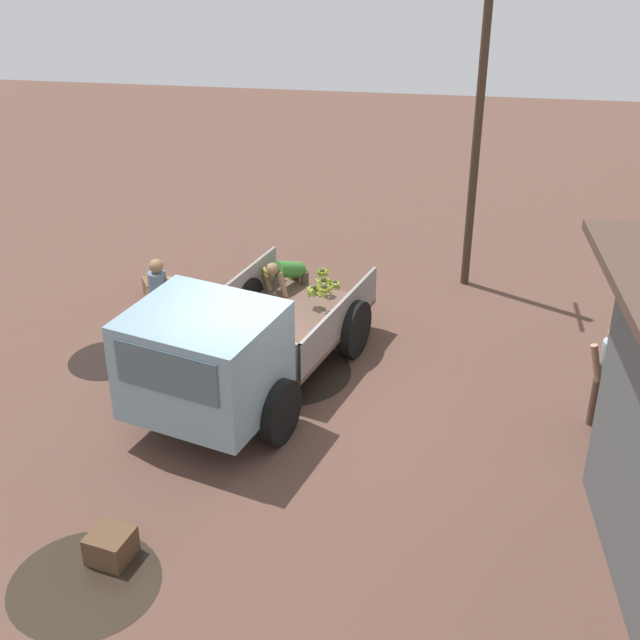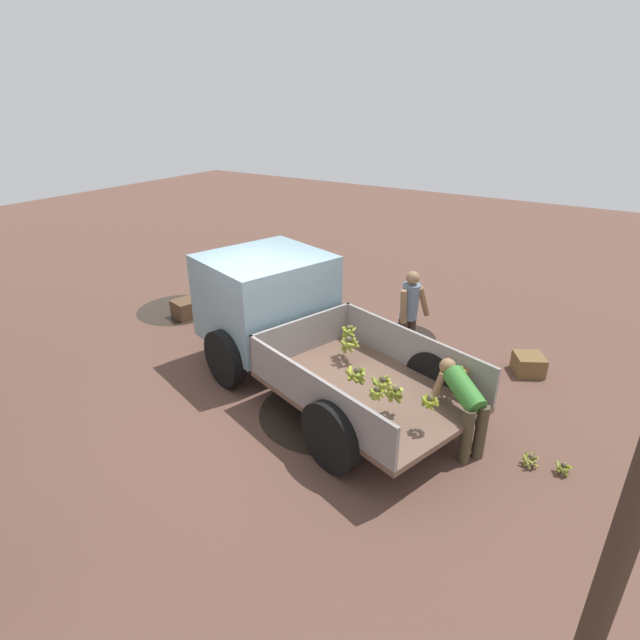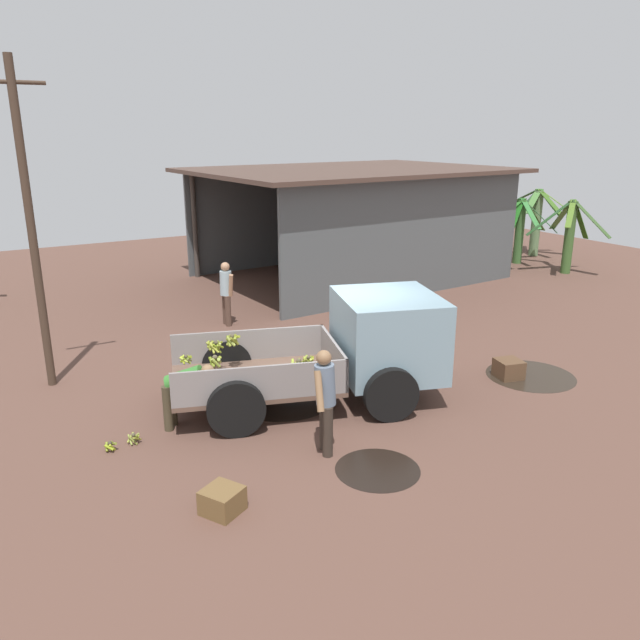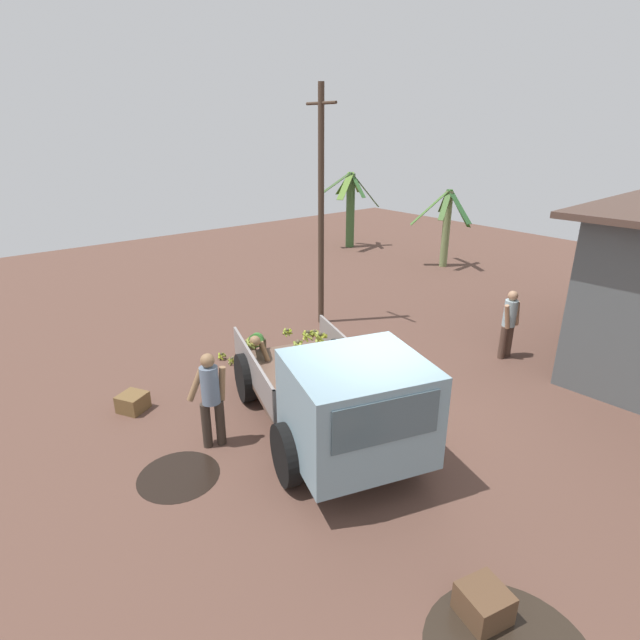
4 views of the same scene
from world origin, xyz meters
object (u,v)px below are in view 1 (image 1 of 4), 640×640
(utility_pole, at_px, (478,124))
(banana_bunch_on_ground_1, at_px, (292,286))
(person_foreground_visitor, at_px, (159,302))
(person_worker_loading, at_px, (290,278))
(cargo_truck, at_px, (222,354))
(person_bystander_near_shed, at_px, (608,373))
(wooden_crate_0, at_px, (157,288))
(banana_bunch_on_ground_0, at_px, (292,277))
(wooden_crate_1, at_px, (111,546))

(utility_pole, bearing_deg, banana_bunch_on_ground_1, -76.36)
(person_foreground_visitor, distance_m, banana_bunch_on_ground_1, 3.05)
(utility_pole, height_order, person_worker_loading, utility_pole)
(person_worker_loading, bearing_deg, cargo_truck, 27.48)
(person_foreground_visitor, height_order, person_bystander_near_shed, person_foreground_visitor)
(person_foreground_visitor, relative_size, wooden_crate_0, 3.61)
(person_foreground_visitor, distance_m, banana_bunch_on_ground_0, 3.32)
(banana_bunch_on_ground_1, distance_m, wooden_crate_1, 7.05)
(banana_bunch_on_ground_1, relative_size, wooden_crate_1, 0.48)
(banana_bunch_on_ground_0, bearing_deg, person_bystander_near_shed, 52.19)
(person_worker_loading, height_order, banana_bunch_on_ground_0, person_worker_loading)
(cargo_truck, relative_size, wooden_crate_1, 10.60)
(wooden_crate_0, bearing_deg, person_foreground_visitor, 19.44)
(utility_pole, relative_size, wooden_crate_1, 12.41)
(utility_pole, xyz_separation_m, person_foreground_visitor, (3.16, -4.82, -2.11))
(cargo_truck, distance_m, person_bystander_near_shed, 5.31)
(banana_bunch_on_ground_1, bearing_deg, cargo_truck, -4.42)
(utility_pole, distance_m, wooden_crate_1, 9.20)
(utility_pole, bearing_deg, banana_bunch_on_ground_0, -83.02)
(person_foreground_visitor, xyz_separation_m, person_worker_loading, (-1.53, 1.81, -0.21))
(cargo_truck, height_order, person_foreground_visitor, cargo_truck)
(person_worker_loading, xyz_separation_m, wooden_crate_1, (6.11, -1.06, -0.51))
(person_worker_loading, bearing_deg, wooden_crate_0, -63.00)
(person_bystander_near_shed, bearing_deg, banana_bunch_on_ground_1, -120.40)
(wooden_crate_0, relative_size, wooden_crate_1, 0.96)
(wooden_crate_0, height_order, wooden_crate_1, wooden_crate_1)
(cargo_truck, distance_m, wooden_crate_1, 3.16)
(banana_bunch_on_ground_0, bearing_deg, wooden_crate_1, -6.91)
(banana_bunch_on_ground_1, bearing_deg, person_foreground_visitor, -35.23)
(wooden_crate_0, bearing_deg, utility_pole, 103.11)
(person_foreground_visitor, relative_size, wooden_crate_1, 3.46)
(person_worker_loading, distance_m, person_bystander_near_shed, 5.55)
(utility_pole, height_order, banana_bunch_on_ground_0, utility_pole)
(banana_bunch_on_ground_0, bearing_deg, utility_pole, 96.98)
(utility_pole, height_order, person_bystander_near_shed, utility_pole)
(person_foreground_visitor, height_order, banana_bunch_on_ground_0, person_foreground_visitor)
(cargo_truck, xyz_separation_m, person_bystander_near_shed, (-0.47, 5.29, -0.15))
(banana_bunch_on_ground_0, height_order, banana_bunch_on_ground_1, banana_bunch_on_ground_1)
(person_foreground_visitor, bearing_deg, cargo_truck, -121.14)
(person_worker_loading, xyz_separation_m, wooden_crate_0, (-0.35, -2.48, -0.53))
(person_bystander_near_shed, bearing_deg, wooden_crate_0, -107.33)
(person_foreground_visitor, distance_m, wooden_crate_0, 2.13)
(utility_pole, distance_m, wooden_crate_0, 6.31)
(cargo_truck, bearing_deg, utility_pole, 161.86)
(banana_bunch_on_ground_0, relative_size, wooden_crate_0, 0.44)
(cargo_truck, relative_size, utility_pole, 0.85)
(utility_pole, height_order, person_foreground_visitor, utility_pole)
(person_worker_loading, distance_m, wooden_crate_0, 2.56)
(person_bystander_near_shed, xyz_separation_m, banana_bunch_on_ground_1, (-3.54, -4.98, -0.77))
(utility_pole, relative_size, wooden_crate_0, 12.94)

